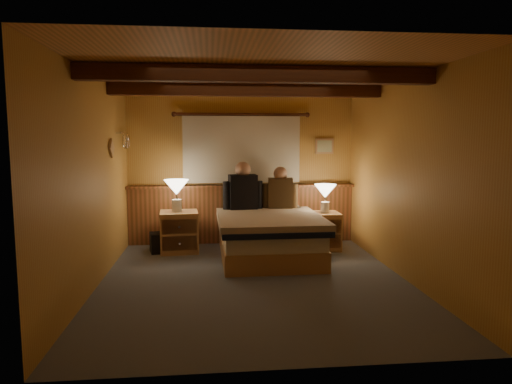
{
  "coord_description": "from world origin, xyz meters",
  "views": [
    {
      "loc": [
        -0.51,
        -5.21,
        1.68
      ],
      "look_at": [
        0.06,
        0.4,
        1.01
      ],
      "focal_mm": 32.0,
      "sensor_mm": 36.0,
      "label": 1
    }
  ],
  "objects": [
    {
      "name": "floor",
      "position": [
        0.0,
        0.0,
        0.0
      ],
      "size": [
        4.2,
        4.2,
        0.0
      ],
      "primitive_type": "plane",
      "color": "#4C535A",
      "rests_on": "ground"
    },
    {
      "name": "ceiling",
      "position": [
        0.0,
        0.0,
        2.4
      ],
      "size": [
        4.2,
        4.2,
        0.0
      ],
      "primitive_type": "plane",
      "rotation": [
        3.14,
        0.0,
        0.0
      ],
      "color": "#D68E50",
      "rests_on": "wall_back"
    },
    {
      "name": "wall_back",
      "position": [
        0.0,
        2.1,
        1.2
      ],
      "size": [
        3.6,
        0.0,
        3.6
      ],
      "primitive_type": "plane",
      "rotation": [
        1.57,
        0.0,
        0.0
      ],
      "color": "#BA8F42",
      "rests_on": "floor"
    },
    {
      "name": "wall_left",
      "position": [
        -1.8,
        0.0,
        1.2
      ],
      "size": [
        0.0,
        4.2,
        4.2
      ],
      "primitive_type": "plane",
      "rotation": [
        1.57,
        0.0,
        1.57
      ],
      "color": "#BA8F42",
      "rests_on": "floor"
    },
    {
      "name": "wall_right",
      "position": [
        1.8,
        0.0,
        1.2
      ],
      "size": [
        0.0,
        4.2,
        4.2
      ],
      "primitive_type": "plane",
      "rotation": [
        1.57,
        0.0,
        -1.57
      ],
      "color": "#BA8F42",
      "rests_on": "floor"
    },
    {
      "name": "wall_front",
      "position": [
        0.0,
        -2.1,
        1.2
      ],
      "size": [
        3.6,
        0.0,
        3.6
      ],
      "primitive_type": "plane",
      "rotation": [
        -1.57,
        0.0,
        0.0
      ],
      "color": "#BA8F42",
      "rests_on": "floor"
    },
    {
      "name": "wainscot",
      "position": [
        0.0,
        2.04,
        0.49
      ],
      "size": [
        3.6,
        0.23,
        0.94
      ],
      "color": "brown",
      "rests_on": "wall_back"
    },
    {
      "name": "curtain_window",
      "position": [
        0.0,
        2.03,
        1.52
      ],
      "size": [
        2.18,
        0.09,
        1.11
      ],
      "color": "#4A2512",
      "rests_on": "wall_back"
    },
    {
      "name": "ceiling_beams",
      "position": [
        0.0,
        0.15,
        2.31
      ],
      "size": [
        3.6,
        1.65,
        0.16
      ],
      "color": "#4A2512",
      "rests_on": "ceiling"
    },
    {
      "name": "coat_rail",
      "position": [
        -1.72,
        1.58,
        1.67
      ],
      "size": [
        0.05,
        0.55,
        0.24
      ],
      "color": "silver",
      "rests_on": "wall_left"
    },
    {
      "name": "framed_print",
      "position": [
        1.35,
        2.08,
        1.55
      ],
      "size": [
        0.3,
        0.04,
        0.25
      ],
      "color": "tan",
      "rests_on": "wall_back"
    },
    {
      "name": "bed",
      "position": [
        0.31,
        1.03,
        0.32
      ],
      "size": [
        1.44,
        1.82,
        0.62
      ],
      "rotation": [
        0.0,
        0.0,
        0.01
      ],
      "color": "#AE774A",
      "rests_on": "floor"
    },
    {
      "name": "nightstand_left",
      "position": [
        -0.97,
        1.51,
        0.3
      ],
      "size": [
        0.58,
        0.53,
        0.6
      ],
      "rotation": [
        0.0,
        0.0,
        0.08
      ],
      "color": "#AE774A",
      "rests_on": "floor"
    },
    {
      "name": "nightstand_right",
      "position": [
        1.18,
        1.44,
        0.28
      ],
      "size": [
        0.52,
        0.47,
        0.56
      ],
      "rotation": [
        0.0,
        0.0,
        -0.01
      ],
      "color": "#AE774A",
      "rests_on": "floor"
    },
    {
      "name": "lamp_left",
      "position": [
        -1.0,
        1.51,
        0.94
      ],
      "size": [
        0.36,
        0.36,
        0.47
      ],
      "color": "silver",
      "rests_on": "nightstand_left"
    },
    {
      "name": "lamp_right",
      "position": [
        1.21,
        1.43,
        0.86
      ],
      "size": [
        0.33,
        0.33,
        0.43
      ],
      "color": "silver",
      "rests_on": "nightstand_right"
    },
    {
      "name": "person_left",
      "position": [
        -0.01,
        1.6,
        0.91
      ],
      "size": [
        0.61,
        0.29,
        0.74
      ],
      "rotation": [
        0.0,
        0.0,
        0.12
      ],
      "color": "black",
      "rests_on": "bed"
    },
    {
      "name": "person_right",
      "position": [
        0.56,
        1.65,
        0.88
      ],
      "size": [
        0.54,
        0.25,
        0.66
      ],
      "rotation": [
        0.0,
        0.0,
        -0.1
      ],
      "color": "#46321C",
      "rests_on": "bed"
    },
    {
      "name": "duffel_bag",
      "position": [
        -1.15,
        1.53,
        0.15
      ],
      "size": [
        0.54,
        0.39,
        0.35
      ],
      "rotation": [
        0.0,
        0.0,
        0.22
      ],
      "color": "black",
      "rests_on": "floor"
    }
  ]
}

